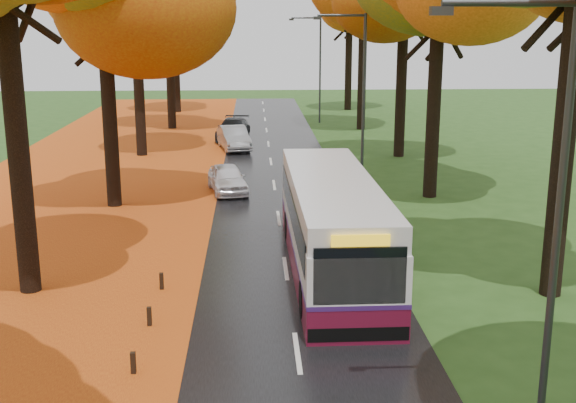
{
  "coord_description": "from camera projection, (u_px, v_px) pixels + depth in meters",
  "views": [
    {
      "loc": [
        -0.99,
        -3.59,
        7.61
      ],
      "look_at": [
        0.0,
        16.47,
        2.6
      ],
      "focal_mm": 45.0,
      "sensor_mm": 36.0,
      "label": 1
    }
  ],
  "objects": [
    {
      "name": "road",
      "position": [
        278.0,
        212.0,
        29.59
      ],
      "size": [
        6.5,
        90.0,
        0.04
      ],
      "primitive_type": "cube",
      "color": "black",
      "rests_on": "ground"
    },
    {
      "name": "centre_line",
      "position": [
        278.0,
        212.0,
        29.59
      ],
      "size": [
        0.12,
        90.0,
        0.01
      ],
      "primitive_type": "cube",
      "color": "silver",
      "rests_on": "road"
    },
    {
      "name": "leaf_verge",
      "position": [
        56.0,
        215.0,
        29.17
      ],
      "size": [
        12.0,
        90.0,
        0.02
      ],
      "primitive_type": "cube",
      "color": "#99250D",
      "rests_on": "ground"
    },
    {
      "name": "leaf_drift",
      "position": [
        203.0,
        213.0,
        29.44
      ],
      "size": [
        0.9,
        90.0,
        0.01
      ],
      "primitive_type": "cube",
      "color": "orange",
      "rests_on": "road"
    },
    {
      "name": "streetlamp_near",
      "position": [
        546.0,
        199.0,
        12.17
      ],
      "size": [
        2.45,
        0.18,
        8.0
      ],
      "color": "#333538",
      "rests_on": "ground"
    },
    {
      "name": "streetlamp_mid",
      "position": [
        358.0,
        86.0,
        33.49
      ],
      "size": [
        2.45,
        0.18,
        8.0
      ],
      "color": "#333538",
      "rests_on": "ground"
    },
    {
      "name": "streetlamp_far",
      "position": [
        317.0,
        61.0,
        54.81
      ],
      "size": [
        2.45,
        0.18,
        8.0
      ],
      "color": "#333538",
      "rests_on": "ground"
    },
    {
      "name": "bus",
      "position": [
        332.0,
        223.0,
        22.33
      ],
      "size": [
        2.64,
        11.1,
        2.92
      ],
      "rotation": [
        0.0,
        0.0,
        0.01
      ],
      "color": "#5C0E25",
      "rests_on": "road"
    },
    {
      "name": "car_white",
      "position": [
        227.0,
        178.0,
        32.86
      ],
      "size": [
        2.18,
        3.95,
        1.27
      ],
      "primitive_type": "imported",
      "rotation": [
        0.0,
        0.0,
        0.19
      ],
      "color": "white",
      "rests_on": "road"
    },
    {
      "name": "car_silver",
      "position": [
        234.0,
        138.0,
        43.92
      ],
      "size": [
        2.31,
        4.49,
        1.41
      ],
      "primitive_type": "imported",
      "rotation": [
        0.0,
        0.0,
        0.2
      ],
      "color": "gray",
      "rests_on": "road"
    },
    {
      "name": "car_dark",
      "position": [
        233.0,
        129.0,
        47.72
      ],
      "size": [
        2.41,
        4.89,
        1.37
      ],
      "primitive_type": "imported",
      "rotation": [
        0.0,
        0.0,
        -0.11
      ],
      "color": "black",
      "rests_on": "road"
    }
  ]
}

